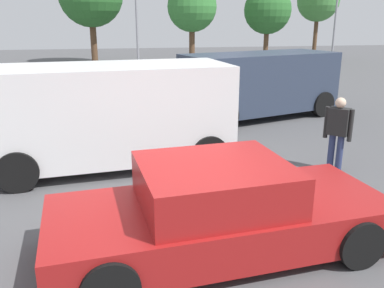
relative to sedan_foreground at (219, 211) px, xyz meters
name	(u,v)px	position (x,y,z in m)	size (l,w,h in m)	color
ground_plane	(193,246)	(-0.31, 0.16, -0.58)	(80.00, 80.00, 0.00)	#515154
sedan_foreground	(219,211)	(0.00, 0.00, 0.00)	(4.62, 2.24, 1.25)	maroon
van_white	(111,112)	(-1.35, 3.73, 0.57)	(5.00, 2.56, 2.12)	white
suv_dark	(260,83)	(3.24, 7.38, 0.52)	(5.22, 3.26, 2.00)	#2D384C
pedestrian	(338,129)	(3.10, 2.47, 0.33)	(0.45, 0.46, 1.53)	navy
light_post_far	(136,2)	(0.29, 20.38, 3.35)	(0.44, 0.44, 5.69)	gray
tree_back_left	(192,7)	(3.80, 21.47, 3.13)	(3.08, 3.08, 5.27)	brown
tree_back_right	(268,10)	(8.97, 21.98, 2.96)	(3.10, 3.10, 5.11)	brown
tree_far_right	(318,1)	(13.94, 24.76, 3.72)	(3.08, 3.08, 5.86)	brown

